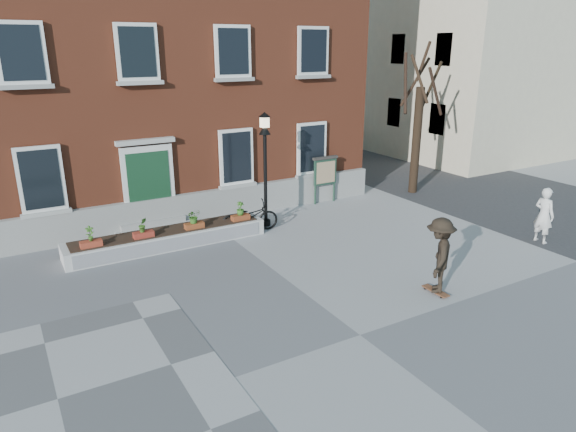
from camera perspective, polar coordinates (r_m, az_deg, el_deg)
ground at (r=11.59m, az=8.01°, el=-12.96°), size 100.00×100.00×0.00m
checker_patch at (r=10.56m, az=-24.23°, el=-18.08°), size 6.00×6.00×0.01m
bicycle at (r=17.30m, az=-4.31°, el=-0.09°), size 2.06×1.06×1.03m
parked_car at (r=30.56m, az=4.05°, el=8.49°), size 2.34×4.61×1.45m
bystander at (r=18.10m, az=26.55°, el=0.08°), size 0.44×0.66×1.80m
brick_building at (r=22.07m, az=-19.99°, el=18.21°), size 18.40×10.85×12.60m
planter_assembly at (r=16.48m, az=-13.15°, el=-2.28°), size 6.20×1.12×1.15m
bare_tree at (r=22.13m, az=14.19°, el=9.57°), size 1.83×1.83×6.16m
side_street at (r=36.65m, az=12.07°, el=19.70°), size 15.20×36.00×14.50m
lamp_post at (r=17.32m, az=-2.57°, el=6.90°), size 0.40×0.40×3.93m
notice_board at (r=20.31m, az=4.15°, el=4.92°), size 1.10×0.16×1.87m
skateboarder at (r=13.34m, az=16.45°, el=-4.21°), size 1.41×1.37×2.01m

